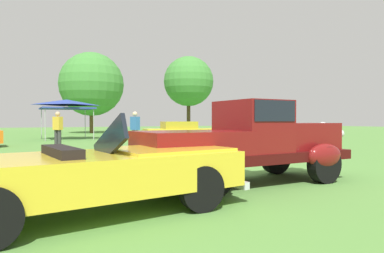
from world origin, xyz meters
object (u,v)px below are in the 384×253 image
Objects in this scene: neighbor_convertible at (101,171)px; show_car_yellow at (181,132)px; spectator_near_truck at (58,129)px; show_car_skyblue at (265,131)px; feature_pickup_truck at (249,141)px; spectator_between_cars at (135,129)px; canopy_tent_left_field at (67,104)px.

neighbor_convertible reaches higher than show_car_yellow.
spectator_near_truck reaches higher than show_car_yellow.
show_car_skyblue is 13.01m from spectator_near_truck.
show_car_skyblue is at bearing -5.05° from show_car_yellow.
show_car_yellow is at bearing 174.95° from show_car_skyblue.
feature_pickup_truck is at bearing -110.08° from show_car_yellow.
spectator_between_cars is at bearing 86.16° from feature_pickup_truck.
feature_pickup_truck reaches higher than show_car_yellow.
show_car_yellow is 7.30m from spectator_near_truck.
canopy_tent_left_field is (2.23, 19.83, 1.85)m from neighbor_convertible.
canopy_tent_left_field is (-0.97, 19.03, 1.55)m from feature_pickup_truck.
show_car_yellow is 5.89m from show_car_skyblue.
show_car_yellow is 5.28m from spectator_between_cars.
spectator_near_truck is at bearing 151.50° from spectator_between_cars.
neighbor_convertible is 18.80m from show_car_skyblue.
canopy_tent_left_field reaches higher than feature_pickup_truck.
canopy_tent_left_field is (1.50, 8.18, 1.51)m from spectator_near_truck.
feature_pickup_truck is 2.78× the size of spectator_near_truck.
canopy_tent_left_field is at bearing 92.90° from feature_pickup_truck.
show_car_yellow is 1.40× the size of canopy_tent_left_field.
neighbor_convertible is 0.96× the size of show_car_yellow.
neighbor_convertible is at bearing -93.61° from spectator_near_truck.
canopy_tent_left_field reaches higher than show_car_yellow.
show_car_yellow is at bearing 14.03° from spectator_near_truck.
canopy_tent_left_field is at bearing 79.64° from spectator_near_truck.
feature_pickup_truck is 13.44m from show_car_yellow.
feature_pickup_truck is 2.78× the size of spectator_between_cars.
spectator_between_cars is 10.09m from canopy_tent_left_field.
show_car_skyblue is at bearing 43.32° from neighbor_convertible.
neighbor_convertible is at bearing -136.68° from show_car_skyblue.
show_car_skyblue is 13.51m from canopy_tent_left_field.
show_car_skyblue is at bearing 16.48° from spectator_between_cars.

